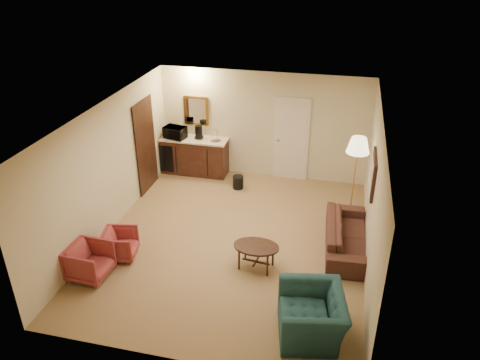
# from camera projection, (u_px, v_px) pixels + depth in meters

# --- Properties ---
(ground) EXTENTS (6.00, 6.00, 0.00)m
(ground) POSITION_uv_depth(u_px,v_px,m) (233.00, 241.00, 9.14)
(ground) COLOR #8C6547
(ground) RESTS_ON ground
(room_walls) EXTENTS (5.02, 6.01, 2.61)m
(room_walls) POSITION_uv_depth(u_px,v_px,m) (237.00, 145.00, 9.04)
(room_walls) COLOR #C7B895
(room_walls) RESTS_ON ground
(wetbar_cabinet) EXTENTS (1.64, 0.58, 0.92)m
(wetbar_cabinet) POSITION_uv_depth(u_px,v_px,m) (195.00, 156.00, 11.62)
(wetbar_cabinet) COLOR #3C2213
(wetbar_cabinet) RESTS_ON ground
(sofa) EXTENTS (0.69, 1.99, 0.77)m
(sofa) POSITION_uv_depth(u_px,v_px,m) (348.00, 231.00, 8.75)
(sofa) COLOR black
(sofa) RESTS_ON ground
(teal_armchair) EXTENTS (0.90, 1.19, 0.94)m
(teal_armchair) POSITION_uv_depth(u_px,v_px,m) (312.00, 309.00, 6.79)
(teal_armchair) COLOR #1D4148
(teal_armchair) RESTS_ON ground
(rose_chair_near) EXTENTS (0.65, 0.68, 0.60)m
(rose_chair_near) POSITION_uv_depth(u_px,v_px,m) (120.00, 243.00, 8.56)
(rose_chair_near) COLOR #9B3A32
(rose_chair_near) RESTS_ON ground
(rose_chair_far) EXTENTS (0.65, 0.69, 0.68)m
(rose_chair_far) POSITION_uv_depth(u_px,v_px,m) (89.00, 260.00, 8.04)
(rose_chair_far) COLOR #9B3A32
(rose_chair_far) RESTS_ON ground
(coffee_table) EXTENTS (0.88, 0.65, 0.47)m
(coffee_table) POSITION_uv_depth(u_px,v_px,m) (256.00, 256.00, 8.30)
(coffee_table) COLOR black
(coffee_table) RESTS_ON ground
(floor_lamp) EXTENTS (0.61, 0.61, 1.76)m
(floor_lamp) POSITION_uv_depth(u_px,v_px,m) (354.00, 177.00, 9.67)
(floor_lamp) COLOR #B58A3C
(floor_lamp) RESTS_ON ground
(waste_bin) EXTENTS (0.28, 0.28, 0.31)m
(waste_bin) POSITION_uv_depth(u_px,v_px,m) (238.00, 182.00, 11.01)
(waste_bin) COLOR black
(waste_bin) RESTS_ON ground
(microwave) EXTENTS (0.57, 0.38, 0.35)m
(microwave) POSITION_uv_depth(u_px,v_px,m) (175.00, 131.00, 11.37)
(microwave) COLOR black
(microwave) RESTS_ON wetbar_cabinet
(coffee_maker) EXTENTS (0.21, 0.21, 0.33)m
(coffee_maker) POSITION_uv_depth(u_px,v_px,m) (199.00, 132.00, 11.33)
(coffee_maker) COLOR black
(coffee_maker) RESTS_ON wetbar_cabinet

